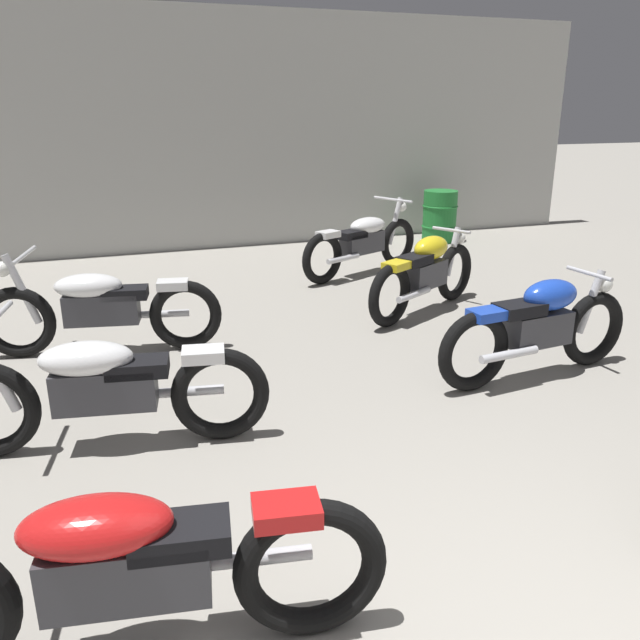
# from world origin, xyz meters

# --- Properties ---
(back_wall) EXTENTS (13.43, 0.24, 3.60)m
(back_wall) POSITION_xyz_m (0.00, 9.09, 1.80)
(back_wall) COLOR #B2B2AD
(back_wall) RESTS_ON ground
(motorcycle_left_row_0) EXTENTS (2.16, 0.68, 0.97)m
(motorcycle_left_row_0) POSITION_xyz_m (-1.70, 1.02, 0.45)
(motorcycle_left_row_0) COLOR black
(motorcycle_left_row_0) RESTS_ON ground
(motorcycle_left_row_1) EXTENTS (2.15, 0.70, 0.97)m
(motorcycle_left_row_1) POSITION_xyz_m (-1.72, 2.88, 0.45)
(motorcycle_left_row_1) COLOR black
(motorcycle_left_row_1) RESTS_ON ground
(motorcycle_left_row_2) EXTENTS (2.15, 0.72, 0.97)m
(motorcycle_left_row_2) POSITION_xyz_m (-1.67, 4.74, 0.45)
(motorcycle_left_row_2) COLOR black
(motorcycle_left_row_2) RESTS_ON ground
(motorcycle_right_row_1) EXTENTS (1.97, 0.51, 0.88)m
(motorcycle_right_row_1) POSITION_xyz_m (1.77, 2.91, 0.46)
(motorcycle_right_row_1) COLOR black
(motorcycle_right_row_1) RESTS_ON ground
(motorcycle_right_row_2) EXTENTS (1.78, 1.04, 0.88)m
(motorcycle_right_row_2) POSITION_xyz_m (1.75, 4.84, 0.46)
(motorcycle_right_row_2) COLOR black
(motorcycle_right_row_2) RESTS_ON ground
(motorcycle_right_row_3) EXTENTS (2.03, 1.05, 0.97)m
(motorcycle_right_row_3) POSITION_xyz_m (1.78, 6.66, 0.45)
(motorcycle_right_row_3) COLOR black
(motorcycle_right_row_3) RESTS_ON ground
(oil_drum) EXTENTS (0.59, 0.59, 0.85)m
(oil_drum) POSITION_xyz_m (3.87, 8.25, 0.43)
(oil_drum) COLOR #1E722D
(oil_drum) RESTS_ON ground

